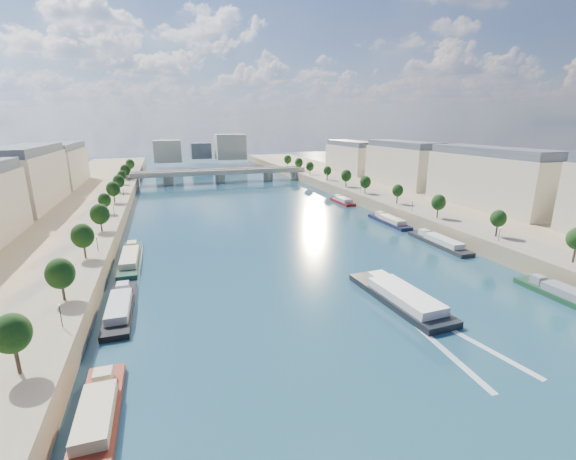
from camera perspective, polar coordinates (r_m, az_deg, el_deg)
ground at (r=143.58m, az=-3.27°, el=0.65°), size 700.00×700.00×0.00m
quay_left at (r=143.47m, az=-32.31°, el=-0.77°), size 44.00×520.00×5.00m
quay_right at (r=175.09m, az=20.18°, el=3.28°), size 44.00×520.00×5.00m
pave_left at (r=139.75m, az=-26.52°, el=0.72°), size 14.00×520.00×0.10m
pave_right at (r=165.84m, az=16.15°, el=3.89°), size 14.00×520.00×0.10m
trees_left at (r=140.25m, az=-25.88°, el=3.14°), size 4.80×268.80×8.26m
trees_right at (r=172.06m, az=13.88°, el=6.29°), size 4.80×268.80×8.26m
lamps_left at (r=128.84m, az=-25.29°, el=0.98°), size 0.36×200.36×4.28m
lamps_right at (r=167.02m, az=13.98°, el=5.08°), size 0.36×200.36×4.28m
buildings_left at (r=155.93m, az=-36.65°, el=4.96°), size 16.00×226.00×23.20m
buildings_right at (r=190.27m, az=21.49°, el=8.35°), size 16.00×226.00×23.20m
skyline at (r=356.53m, az=-12.06°, el=11.69°), size 79.00×42.00×22.00m
bridge at (r=253.94m, az=-10.03°, el=8.16°), size 112.00×12.00×8.15m
tour_barge at (r=86.74m, az=16.24°, el=-9.53°), size 9.67×28.43×3.80m
wake at (r=75.80m, az=23.38°, el=-15.00°), size 10.75×26.02×0.04m
moored_barges_left at (r=76.47m, az=-24.34°, el=-14.12°), size 5.00×119.05×3.60m
moored_barges_right at (r=125.27m, az=23.09°, el=-2.46°), size 5.00×164.48×3.60m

